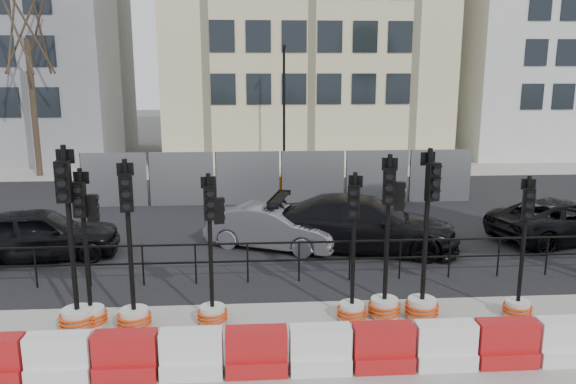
{
  "coord_description": "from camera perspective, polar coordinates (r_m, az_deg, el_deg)",
  "views": [
    {
      "loc": [
        -1.11,
        -11.21,
        4.9
      ],
      "look_at": [
        -0.14,
        3.0,
        1.79
      ],
      "focal_mm": 35.0,
      "sensor_mm": 36.0,
      "label": 1
    }
  ],
  "objects": [
    {
      "name": "traffic_signal_b",
      "position": [
        11.6,
        -19.52,
        -9.4
      ],
      "size": [
        0.62,
        0.62,
        3.13
      ],
      "rotation": [
        0.0,
        0.0,
        -0.05
      ],
      "color": "silver",
      "rests_on": "ground"
    },
    {
      "name": "car_d",
      "position": [
        18.21,
        26.25,
        -2.57
      ],
      "size": [
        4.42,
        5.56,
        1.24
      ],
      "primitive_type": "imported",
      "rotation": [
        0.0,
        0.0,
        1.85
      ],
      "color": "black",
      "rests_on": "ground"
    },
    {
      "name": "ground",
      "position": [
        12.29,
        1.62,
        -11.19
      ],
      "size": [
        120.0,
        120.0,
        0.0
      ],
      "primitive_type": "plane",
      "color": "#51514C",
      "rests_on": "ground"
    },
    {
      "name": "car_a",
      "position": [
        16.1,
        -24.04,
        -3.91
      ],
      "size": [
        3.12,
        4.69,
        1.39
      ],
      "primitive_type": "imported",
      "rotation": [
        0.0,
        0.0,
        1.76
      ],
      "color": "black",
      "rests_on": "ground"
    },
    {
      "name": "traffic_signal_a",
      "position": [
        11.53,
        -20.78,
        -9.67
      ],
      "size": [
        0.71,
        0.71,
        3.59
      ],
      "rotation": [
        0.0,
        0.0,
        -0.03
      ],
      "color": "silver",
      "rests_on": "ground"
    },
    {
      "name": "heras_fencing",
      "position": [
        21.46,
        -0.91,
        0.99
      ],
      "size": [
        14.33,
        1.72,
        2.0
      ],
      "color": "gray",
      "rests_on": "ground"
    },
    {
      "name": "traffic_signal_d",
      "position": [
        11.17,
        -7.69,
        -9.78
      ],
      "size": [
        0.59,
        0.59,
        3.02
      ],
      "rotation": [
        0.0,
        0.0,
        0.21
      ],
      "color": "silver",
      "rests_on": "ground"
    },
    {
      "name": "traffic_signal_e",
      "position": [
        11.31,
        6.54,
        -9.99
      ],
      "size": [
        0.59,
        0.59,
        3.01
      ],
      "rotation": [
        0.0,
        0.0,
        -0.35
      ],
      "color": "silver",
      "rests_on": "ground"
    },
    {
      "name": "car_c",
      "position": [
        15.63,
        7.73,
        -3.2
      ],
      "size": [
        4.61,
        6.17,
        1.49
      ],
      "primitive_type": "imported",
      "rotation": [
        0.0,
        0.0,
        1.32
      ],
      "color": "black",
      "rests_on": "ground"
    },
    {
      "name": "traffic_signal_g",
      "position": [
        11.61,
        13.6,
        -9.18
      ],
      "size": [
        0.68,
        0.68,
        3.46
      ],
      "rotation": [
        0.0,
        0.0,
        0.32
      ],
      "color": "silver",
      "rests_on": "ground"
    },
    {
      "name": "lamp_post_far",
      "position": [
        26.3,
        -0.4,
        8.67
      ],
      "size": [
        0.12,
        0.56,
        6.0
      ],
      "color": "black",
      "rests_on": "ground"
    },
    {
      "name": "tree_bare_far",
      "position": [
        28.54,
        -25.06,
        14.74
      ],
      "size": [
        2.0,
        2.0,
        9.0
      ],
      "color": "#473828",
      "rests_on": "ground"
    },
    {
      "name": "sidewalk_far",
      "position": [
        27.67,
        -1.56,
        2.15
      ],
      "size": [
        40.0,
        4.0,
        0.02
      ],
      "primitive_type": "cube",
      "color": "gray",
      "rests_on": "ground"
    },
    {
      "name": "traffic_signal_c",
      "position": [
        11.28,
        -15.48,
        -10.1
      ],
      "size": [
        0.65,
        0.65,
        3.32
      ],
      "rotation": [
        0.0,
        0.0,
        0.16
      ],
      "color": "silver",
      "rests_on": "ground"
    },
    {
      "name": "kerb_railing",
      "position": [
        13.16,
        1.13,
        -6.36
      ],
      "size": [
        18.0,
        0.04,
        1.0
      ],
      "color": "black",
      "rests_on": "ground"
    },
    {
      "name": "building_white",
      "position": [
        37.94,
        25.65,
        15.86
      ],
      "size": [
        12.0,
        9.06,
        16.0
      ],
      "color": "silver",
      "rests_on": "ground"
    },
    {
      "name": "building_grey",
      "position": [
        35.68,
        -25.98,
        14.51
      ],
      "size": [
        11.0,
        9.06,
        14.0
      ],
      "color": "gray",
      "rests_on": "ground"
    },
    {
      "name": "traffic_signal_h",
      "position": [
        12.29,
        22.44,
        -9.13
      ],
      "size": [
        0.57,
        0.57,
        2.91
      ],
      "rotation": [
        0.0,
        0.0,
        -0.28
      ],
      "color": "silver",
      "rests_on": "ground"
    },
    {
      "name": "road",
      "position": [
        18.89,
        -0.42,
        -2.66
      ],
      "size": [
        40.0,
        14.0,
        0.03
      ],
      "primitive_type": "cube",
      "color": "black",
      "rests_on": "ground"
    },
    {
      "name": "sidewalk_near",
      "position": [
        9.62,
        3.42,
        -18.25
      ],
      "size": [
        40.0,
        6.0,
        0.02
      ],
      "primitive_type": "cube",
      "color": "gray",
      "rests_on": "ground"
    },
    {
      "name": "barrier_row",
      "position": [
        9.62,
        3.29,
        -15.83
      ],
      "size": [
        15.7,
        0.5,
        0.8
      ],
      "color": "red",
      "rests_on": "ground"
    },
    {
      "name": "car_b",
      "position": [
        15.66,
        -1.54,
        -3.56
      ],
      "size": [
        4.05,
        4.69,
        1.23
      ],
      "primitive_type": "imported",
      "rotation": [
        0.0,
        0.0,
        1.15
      ],
      "color": "#57575C",
      "rests_on": "ground"
    },
    {
      "name": "traffic_signal_f",
      "position": [
        11.47,
        9.91,
        -8.85
      ],
      "size": [
        0.66,
        0.66,
        3.34
      ],
      "rotation": [
        0.0,
        0.0,
        -0.24
      ],
      "color": "silver",
      "rests_on": "ground"
    }
  ]
}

